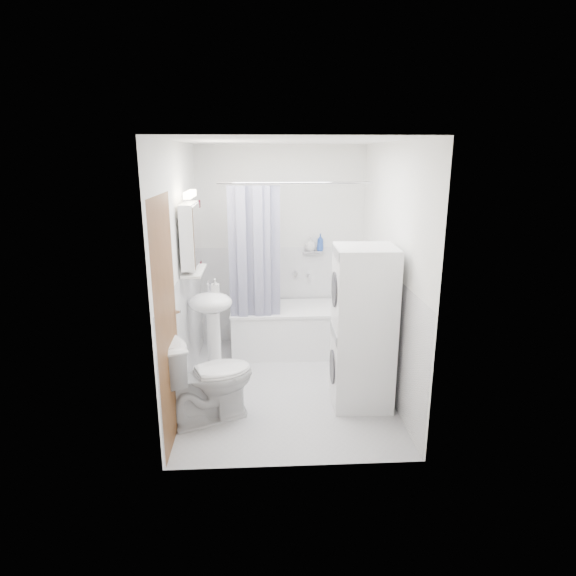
{
  "coord_description": "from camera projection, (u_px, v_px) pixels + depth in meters",
  "views": [
    {
      "loc": [
        -0.23,
        -4.45,
        2.28
      ],
      "look_at": [
        0.02,
        0.15,
        1.0
      ],
      "focal_mm": 30.0,
      "sensor_mm": 36.0,
      "label": 1
    }
  ],
  "objects": [
    {
      "name": "toilet",
      "position": [
        208.0,
        378.0,
        4.21
      ],
      "size": [
        0.92,
        0.74,
        0.79
      ],
      "primitive_type": "imported",
      "rotation": [
        0.0,
        0.0,
        1.98
      ],
      "color": "white",
      "rests_on": "ground"
    },
    {
      "name": "shelf_cup",
      "position": [
        195.0,
        262.0,
        4.73
      ],
      "size": [
        0.1,
        0.09,
        0.1
      ],
      "primitive_type": "imported",
      "color": "gray",
      "rests_on": "shelf"
    },
    {
      "name": "shower_caddy",
      "position": [
        312.0,
        252.0,
        5.81
      ],
      "size": [
        0.22,
        0.06,
        0.02
      ],
      "primitive_type": "cube",
      "color": "silver",
      "rests_on": "room_walls"
    },
    {
      "name": "towel",
      "position": [
        196.0,
        233.0,
        5.18
      ],
      "size": [
        0.07,
        0.3,
        0.73
      ],
      "color": "#54121E",
      "rests_on": "room_walls"
    },
    {
      "name": "medicine_cabinet",
      "position": [
        191.0,
        233.0,
        4.53
      ],
      "size": [
        0.13,
        0.5,
        0.71
      ],
      "color": "white",
      "rests_on": "room_walls"
    },
    {
      "name": "washer_dryer",
      "position": [
        363.0,
        328.0,
        4.4
      ],
      "size": [
        0.56,
        0.55,
        1.51
      ],
      "rotation": [
        0.0,
        0.0,
        -0.03
      ],
      "color": "white",
      "rests_on": "ground"
    },
    {
      "name": "wainscot",
      "position": [
        285.0,
        321.0,
        5.02
      ],
      "size": [
        1.98,
        2.58,
        2.58
      ],
      "color": "white",
      "rests_on": "ground"
    },
    {
      "name": "curtain_rod",
      "position": [
        295.0,
        183.0,
        4.99
      ],
      "size": [
        1.63,
        0.02,
        0.02
      ],
      "primitive_type": "cylinder",
      "rotation": [
        0.0,
        1.57,
        0.0
      ],
      "color": "silver",
      "rests_on": "room_walls"
    },
    {
      "name": "tub_spout",
      "position": [
        308.0,
        274.0,
        5.89
      ],
      "size": [
        0.04,
        0.12,
        0.04
      ],
      "primitive_type": "cylinder",
      "rotation": [
        1.57,
        0.0,
        0.0
      ],
      "color": "silver",
      "rests_on": "room_walls"
    },
    {
      "name": "shelf_bottle",
      "position": [
        192.0,
        270.0,
        4.47
      ],
      "size": [
        0.07,
        0.18,
        0.07
      ],
      "primitive_type": "imported",
      "color": "gray",
      "rests_on": "shelf"
    },
    {
      "name": "soap_pump",
      "position": [
        215.0,
        291.0,
        4.85
      ],
      "size": [
        0.08,
        0.17,
        0.08
      ],
      "primitive_type": "imported",
      "color": "gray",
      "rests_on": "sink"
    },
    {
      "name": "shelf",
      "position": [
        194.0,
        271.0,
        4.63
      ],
      "size": [
        0.18,
        0.54,
        0.02
      ],
      "primitive_type": "cube",
      "color": "silver",
      "rests_on": "room_walls"
    },
    {
      "name": "door",
      "position": [
        178.0,
        312.0,
        4.06
      ],
      "size": [
        0.05,
        2.0,
        2.0
      ],
      "color": "brown",
      "rests_on": "ground"
    },
    {
      "name": "room_walls",
      "position": [
        287.0,
        243.0,
        4.51
      ],
      "size": [
        2.6,
        2.6,
        2.6
      ],
      "color": "white",
      "rests_on": "ground"
    },
    {
      "name": "bathtub",
      "position": [
        293.0,
        327.0,
        5.71
      ],
      "size": [
        1.45,
        0.69,
        0.55
      ],
      "color": "white",
      "rests_on": "ground"
    },
    {
      "name": "sink",
      "position": [
        211.0,
        316.0,
        4.86
      ],
      "size": [
        0.44,
        0.37,
        1.04
      ],
      "color": "white",
      "rests_on": "ground"
    },
    {
      "name": "shower_curtain",
      "position": [
        254.0,
        254.0,
        5.17
      ],
      "size": [
        0.55,
        0.02,
        1.45
      ],
      "color": "#151649",
      "rests_on": "curtain_rod"
    },
    {
      "name": "shampoo_b",
      "position": [
        320.0,
        248.0,
        5.8
      ],
      "size": [
        0.08,
        0.21,
        0.08
      ],
      "primitive_type": "imported",
      "color": "#284AA1",
      "rests_on": "shower_caddy"
    },
    {
      "name": "floor",
      "position": [
        287.0,
        386.0,
        4.9
      ],
      "size": [
        2.6,
        2.6,
        0.0
      ],
      "primitive_type": "plane",
      "color": "#B4B3B8",
      "rests_on": "ground"
    },
    {
      "name": "shampoo_a",
      "position": [
        310.0,
        246.0,
        5.79
      ],
      "size": [
        0.13,
        0.17,
        0.13
      ],
      "primitive_type": "imported",
      "color": "gray",
      "rests_on": "shower_caddy"
    }
  ]
}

